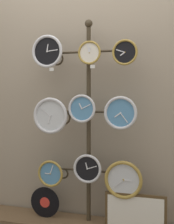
# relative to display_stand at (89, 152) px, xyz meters

# --- Properties ---
(shop_wall) EXTENTS (4.40, 0.04, 2.80)m
(shop_wall) POSITION_rel_display_stand_xyz_m (0.00, 0.16, 0.72)
(shop_wall) COLOR gray
(shop_wall) RESTS_ON ground_plane
(display_stand) EXTENTS (0.72, 0.35, 1.85)m
(display_stand) POSITION_rel_display_stand_xyz_m (0.00, 0.00, 0.00)
(display_stand) COLOR #382D1E
(display_stand) RESTS_ON ground_plane
(clock_top_left) EXTENTS (0.29, 0.04, 0.29)m
(clock_top_left) POSITION_rel_display_stand_xyz_m (-0.36, -0.09, 0.90)
(clock_top_left) COLOR black
(clock_top_center) EXTENTS (0.20, 0.04, 0.20)m
(clock_top_center) POSITION_rel_display_stand_xyz_m (0.03, -0.08, 0.87)
(clock_top_center) COLOR silver
(clock_top_right) EXTENTS (0.21, 0.04, 0.21)m
(clock_top_right) POSITION_rel_display_stand_xyz_m (0.34, -0.09, 0.86)
(clock_top_right) COLOR black
(clock_middle_left) EXTENTS (0.32, 0.04, 0.32)m
(clock_middle_left) POSITION_rel_display_stand_xyz_m (-0.32, -0.11, 0.33)
(clock_middle_left) COLOR silver
(clock_middle_center) EXTENTS (0.24, 0.04, 0.24)m
(clock_middle_center) POSITION_rel_display_stand_xyz_m (-0.03, -0.10, 0.39)
(clock_middle_center) COLOR #4C84B2
(clock_middle_right) EXTENTS (0.28, 0.04, 0.28)m
(clock_middle_right) POSITION_rel_display_stand_xyz_m (0.31, -0.10, 0.36)
(clock_middle_right) COLOR #4C84B2
(clock_bottom_left) EXTENTS (0.24, 0.04, 0.24)m
(clock_bottom_left) POSITION_rel_display_stand_xyz_m (-0.34, -0.08, -0.20)
(clock_bottom_left) COLOR #4C84B2
(clock_bottom_center) EXTENTS (0.25, 0.04, 0.25)m
(clock_bottom_center) POSITION_rel_display_stand_xyz_m (0.01, -0.08, -0.13)
(clock_bottom_center) COLOR black
(clock_bottom_right) EXTENTS (0.32, 0.04, 0.32)m
(clock_bottom_right) POSITION_rel_display_stand_xyz_m (0.33, -0.09, -0.20)
(clock_bottom_right) COLOR silver
(vinyl_record) EXTENTS (0.28, 0.01, 0.28)m
(vinyl_record) POSITION_rel_display_stand_xyz_m (-0.40, -0.06, -0.48)
(vinyl_record) COLOR black
(vinyl_record) RESTS_ON low_shelf
(picture_frame) EXTENTS (0.51, 0.02, 0.31)m
(picture_frame) POSITION_rel_display_stand_xyz_m (0.43, -0.09, -0.47)
(picture_frame) COLOR #4C381E
(picture_frame) RESTS_ON low_shelf
(price_tag_upper) EXTENTS (0.04, 0.00, 0.03)m
(price_tag_upper) POSITION_rel_display_stand_xyz_m (-0.32, -0.09, 0.74)
(price_tag_upper) COLOR white
(price_tag_mid) EXTENTS (0.04, 0.00, 0.03)m
(price_tag_mid) POSITION_rel_display_stand_xyz_m (0.06, -0.09, 0.75)
(price_tag_mid) COLOR white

